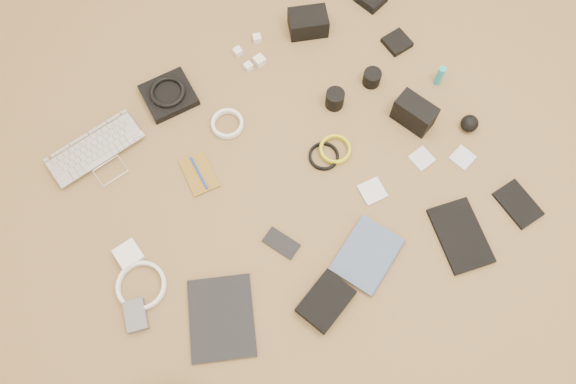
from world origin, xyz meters
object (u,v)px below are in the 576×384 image
dslr_camera (308,23)px  tablet (222,318)px  laptop (103,159)px  phone (281,243)px  paperback (389,269)px

dslr_camera → tablet: bearing=-113.8°
dslr_camera → laptop: bearing=-151.7°
laptop → dslr_camera: dslr_camera is taller
laptop → phone: 0.64m
phone → paperback: bearing=-70.2°
tablet → paperback: bearing=9.4°
dslr_camera → paperback: (-0.26, -0.86, -0.03)m
paperback → tablet: bearing=49.5°
phone → paperback: size_ratio=0.53×
dslr_camera → phone: 0.80m
tablet → paperback: 0.52m
dslr_camera → phone: (-0.49, -0.62, -0.03)m
tablet → phone: size_ratio=2.25×
paperback → laptop: bearing=11.5°
phone → paperback: paperback is taller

